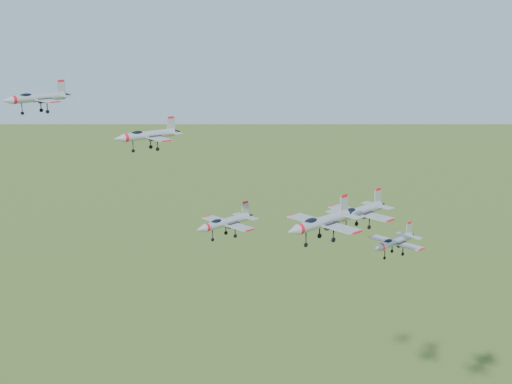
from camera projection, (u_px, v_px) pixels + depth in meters
jet_lead at (37, 98)px, 98.81m from camera, size 10.49×8.70×2.80m
jet_left_high at (147, 135)px, 99.12m from camera, size 10.59×8.69×2.84m
jet_right_high at (321, 222)px, 97.93m from camera, size 14.00×11.66×3.74m
jet_left_low at (225, 222)px, 122.24m from camera, size 13.32×11.09×3.56m
jet_right_low at (358, 212)px, 109.35m from camera, size 13.53×11.26×3.62m
jet_trail at (394, 242)px, 127.36m from camera, size 12.79×10.66×3.42m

